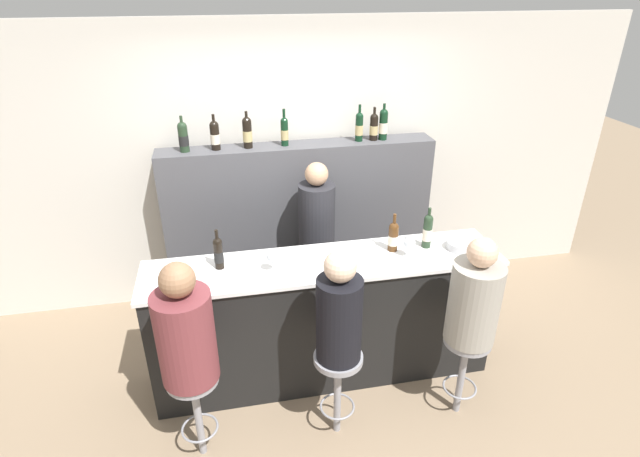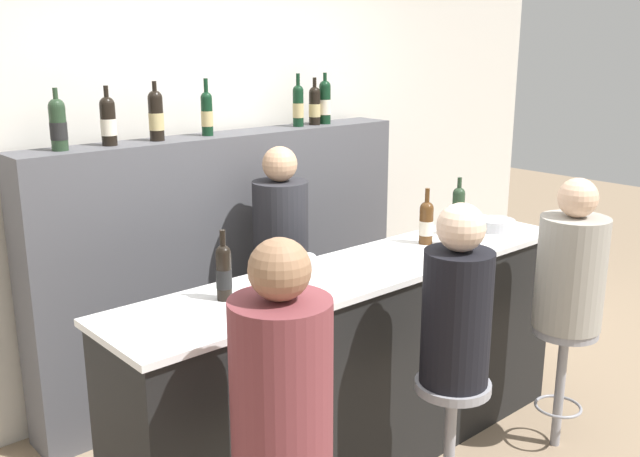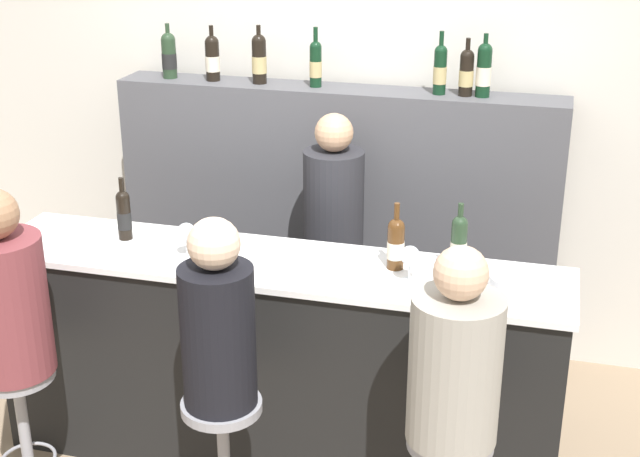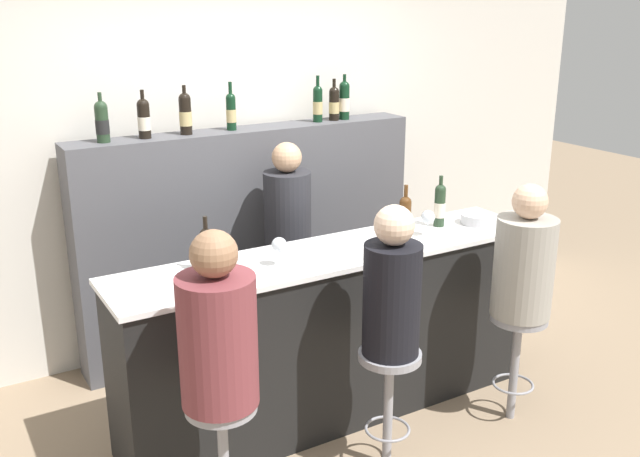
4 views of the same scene
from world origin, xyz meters
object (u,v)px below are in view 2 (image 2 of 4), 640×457
object	(u,v)px
wine_bottle_backbar_2	(156,115)
wine_bottle_backbar_3	(207,113)
guest_seated_right	(571,265)
bartender	(282,289)
wine_bottle_backbar_1	(108,121)
wine_bottle_backbar_4	(298,105)
wine_bottle_counter_1	(426,222)
bar_stool_right	(563,355)
wine_bottle_backbar_5	(315,105)
metal_bowl	(496,225)
wine_bottle_counter_0	(224,272)
guest_seated_left	(281,373)
wine_glass_1	(454,224)
wine_bottle_counter_2	(458,211)
wine_bottle_backbar_6	(325,102)
wine_glass_0	(309,262)
wine_bottle_backbar_0	(58,124)
guest_seated_middle	(457,305)
bar_stool_middle	(451,415)

from	to	relation	value
wine_bottle_backbar_2	wine_bottle_backbar_3	xyz separation A→B (m)	(0.32, 0.00, -0.01)
guest_seated_right	wine_bottle_backbar_3	bearing A→B (deg)	120.07
guest_seated_right	bartender	xyz separation A→B (m)	(-0.79, 1.33, -0.29)
wine_bottle_backbar_1	wine_bottle_backbar_4	bearing A→B (deg)	-0.00
wine_bottle_counter_1	wine_bottle_backbar_1	distance (m)	1.72
wine_bottle_backbar_1	bar_stool_right	size ratio (longest dim) A/B	0.45
wine_bottle_counter_1	wine_bottle_backbar_5	xyz separation A→B (m)	(0.15, 1.07, 0.53)
wine_bottle_counter_1	metal_bowl	xyz separation A→B (m)	(0.51, -0.08, -0.09)
wine_bottle_counter_0	guest_seated_left	size ratio (longest dim) A/B	0.37
wine_bottle_backbar_5	wine_glass_1	size ratio (longest dim) A/B	1.85
wine_bottle_counter_0	wine_glass_1	bearing A→B (deg)	-4.95
wine_bottle_backbar_3	guest_seated_right	xyz separation A→B (m)	(1.00, -1.72, -0.69)
wine_bottle_counter_2	wine_glass_1	world-z (taller)	wine_bottle_counter_2
wine_bottle_backbar_5	wine_bottle_backbar_6	world-z (taller)	wine_bottle_backbar_6
wine_bottle_backbar_3	guest_seated_left	size ratio (longest dim) A/B	0.39
wine_bottle_counter_2	guest_seated_left	bearing A→B (deg)	-159.67
wine_bottle_backbar_3	wine_glass_0	distance (m)	1.33
guest_seated_right	wine_bottle_backbar_4	bearing A→B (deg)	100.96
wine_bottle_backbar_0	wine_bottle_backbar_4	size ratio (longest dim) A/B	0.93
wine_bottle_counter_1	bartender	bearing A→B (deg)	123.59
wine_bottle_counter_0	wine_bottle_backbar_6	size ratio (longest dim) A/B	0.93
wine_bottle_backbar_2	wine_glass_0	distance (m)	1.31
wine_bottle_counter_1	wine_bottle_counter_2	bearing A→B (deg)	0.00
wine_bottle_backbar_2	guest_seated_right	xyz separation A→B (m)	(1.31, -1.72, -0.70)
wine_glass_0	wine_glass_1	xyz separation A→B (m)	(1.00, 0.00, -0.00)
wine_bottle_counter_2	bartender	xyz separation A→B (m)	(-0.72, 0.67, -0.47)
wine_bottle_counter_0	wine_bottle_counter_1	size ratio (longest dim) A/B	1.00
wine_bottle_backbar_4	guest_seated_middle	distance (m)	1.94
wine_bottle_backbar_2	wine_glass_1	xyz separation A→B (m)	(1.05, -1.19, -0.55)
wine_bottle_backbar_3	guest_seated_right	size ratio (longest dim) A/B	0.41
wine_bottle_counter_2	guest_seated_middle	bearing A→B (deg)	-141.89
wine_bottle_backbar_3	wine_bottle_backbar_6	xyz separation A→B (m)	(0.89, -0.00, 0.01)
wine_bottle_counter_0	bar_stool_middle	size ratio (longest dim) A/B	0.44
wine_bottle_counter_2	guest_seated_left	size ratio (longest dim) A/B	0.40
wine_bottle_counter_0	wine_bottle_backbar_4	size ratio (longest dim) A/B	0.93
wine_bottle_backbar_2	wine_glass_0	bearing A→B (deg)	-87.58
wine_bottle_counter_1	wine_bottle_counter_2	distance (m)	0.27
wine_bottle_counter_2	wine_bottle_backbar_4	bearing A→B (deg)	103.45
guest_seated_middle	guest_seated_right	xyz separation A→B (m)	(0.91, 0.00, -0.02)
guest_seated_left	bartender	distance (m)	1.72
wine_bottle_backbar_0	metal_bowl	size ratio (longest dim) A/B	1.41
wine_bottle_backbar_6	metal_bowl	xyz separation A→B (m)	(0.28, -1.15, -0.63)
wine_bottle_backbar_3	guest_seated_right	world-z (taller)	wine_bottle_backbar_3
wine_bottle_backbar_5	wine_bottle_backbar_1	bearing A→B (deg)	180.00
guest_seated_middle	bar_stool_right	size ratio (longest dim) A/B	1.16
guest_seated_left	guest_seated_right	world-z (taller)	guest_seated_left
wine_bottle_backbar_1	guest_seated_middle	xyz separation A→B (m)	(0.67, -1.72, -0.67)
guest_seated_middle	guest_seated_left	bearing A→B (deg)	180.00
wine_bottle_backbar_1	metal_bowl	size ratio (longest dim) A/B	1.41
wine_bottle_counter_0	wine_bottle_backbar_6	xyz separation A→B (m)	(1.51, 1.07, 0.54)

